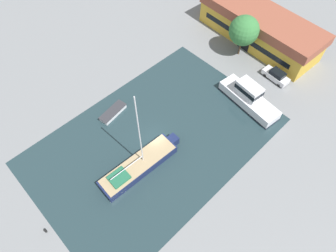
# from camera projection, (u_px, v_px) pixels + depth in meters

# --- Properties ---
(ground_plane) EXTENTS (440.00, 440.00, 0.00)m
(ground_plane) POSITION_uv_depth(u_px,v_px,m) (155.00, 140.00, 43.59)
(ground_plane) COLOR gray
(water_canal) EXTENTS (23.19, 35.06, 0.01)m
(water_canal) POSITION_uv_depth(u_px,v_px,m) (155.00, 140.00, 43.58)
(water_canal) COLOR #23383D
(water_canal) RESTS_ON ground
(warehouse_building) EXTENTS (23.57, 9.09, 5.70)m
(warehouse_building) POSITION_uv_depth(u_px,v_px,m) (260.00, 27.00, 54.12)
(warehouse_building) COLOR gold
(warehouse_building) RESTS_ON ground
(quay_tree_near_building) EXTENTS (5.08, 5.08, 7.61)m
(quay_tree_near_building) POSITION_uv_depth(u_px,v_px,m) (244.00, 31.00, 50.06)
(quay_tree_near_building) COLOR brown
(quay_tree_near_building) RESTS_ON ground
(parked_car) EXTENTS (4.75, 2.18, 1.80)m
(parked_car) POSITION_uv_depth(u_px,v_px,m) (276.00, 75.00, 49.87)
(parked_car) COLOR silver
(parked_car) RESTS_ON ground
(sailboat_moored) EXTENTS (3.51, 12.69, 14.36)m
(sailboat_moored) POSITION_uv_depth(u_px,v_px,m) (139.00, 165.00, 40.40)
(sailboat_moored) COLOR #19234C
(sailboat_moored) RESTS_ON water_canal
(motor_cruiser) EXTENTS (10.73, 4.35, 3.82)m
(motor_cruiser) POSITION_uv_depth(u_px,v_px,m) (249.00, 97.00, 46.50)
(motor_cruiser) COLOR white
(motor_cruiser) RESTS_ON water_canal
(small_dinghy) EXTENTS (2.42, 4.86, 0.73)m
(small_dinghy) POSITION_uv_depth(u_px,v_px,m) (113.00, 112.00, 46.05)
(small_dinghy) COLOR white
(small_dinghy) RESTS_ON water_canal
(mooring_bollard) EXTENTS (0.30, 0.30, 0.77)m
(mooring_bollard) POSITION_uv_depth(u_px,v_px,m) (45.00, 231.00, 35.76)
(mooring_bollard) COLOR black
(mooring_bollard) RESTS_ON ground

